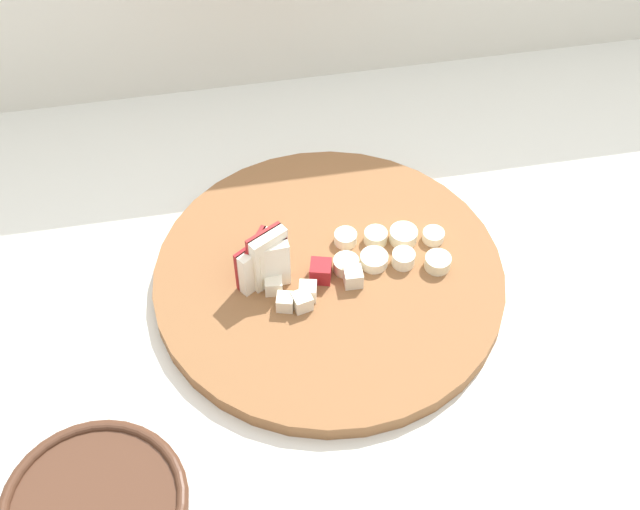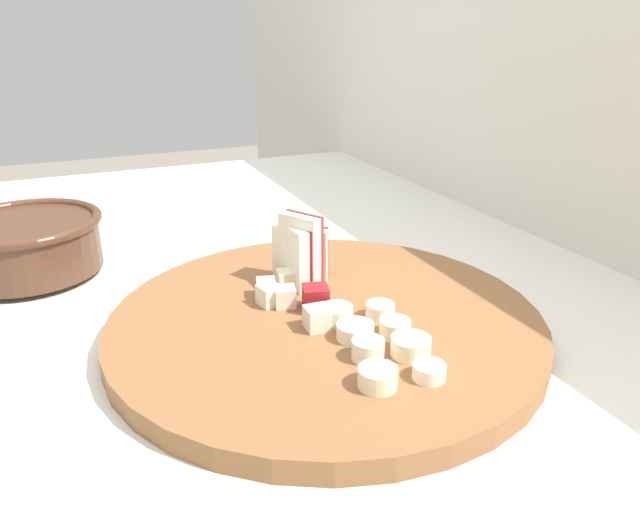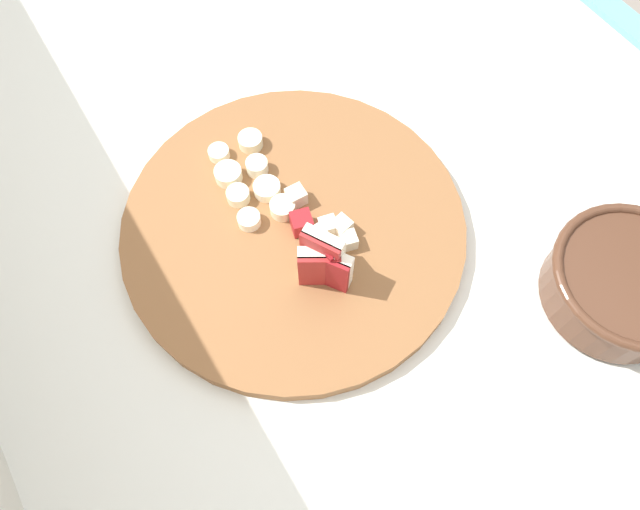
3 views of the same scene
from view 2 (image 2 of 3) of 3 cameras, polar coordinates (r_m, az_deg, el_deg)
The scene contains 6 objects.
tile_backsplash at distance 0.84m, azimuth 23.56°, elevation -16.50°, with size 2.40×0.04×1.22m, color silver.
cutting_board at distance 0.50m, azimuth 0.52°, elevation -6.57°, with size 0.36×0.36×0.02m, color brown.
apple_wedge_fan at distance 0.54m, azimuth -1.91°, elevation 0.08°, with size 0.05×0.05×0.07m.
apple_dice_pile at distance 0.50m, azimuth -2.57°, elevation -4.03°, with size 0.10×0.06×0.02m.
banana_slice_rows at distance 0.44m, azimuth 5.66°, elevation -8.09°, with size 0.12×0.07×0.02m.
ceramic_bowl at distance 0.67m, azimuth -26.45°, elevation 1.05°, with size 0.15×0.15×0.06m.
Camera 2 is at (0.42, -0.08, 1.10)m, focal length 33.17 mm.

